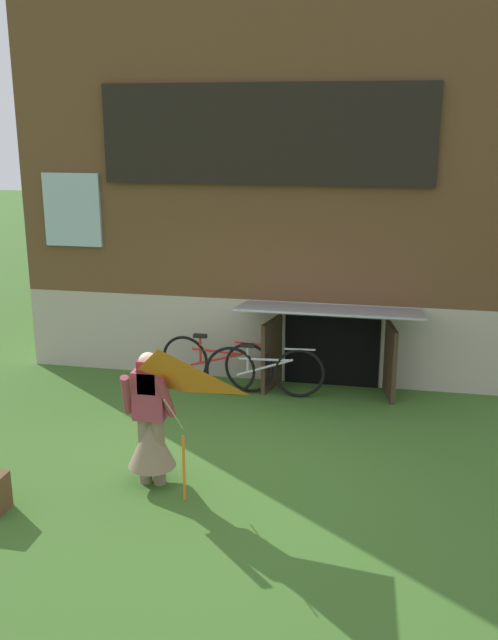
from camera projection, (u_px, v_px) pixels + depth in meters
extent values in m
plane|color=#386023|center=(218.00, 471.00, 8.08)|extent=(60.00, 60.00, 0.00)
cube|color=#ADA393|center=(288.00, 301.00, 13.11)|extent=(7.54, 5.00, 1.25)
cube|color=brown|center=(290.00, 147.00, 12.36)|extent=(7.54, 5.00, 4.24)
cube|color=black|center=(265.00, 134.00, 9.89)|extent=(4.72, 0.08, 1.38)
cube|color=#9EB7C6|center=(265.00, 134.00, 9.91)|extent=(4.56, 0.04, 1.26)
cube|color=#9EB7C6|center=(72.00, 210.00, 10.75)|extent=(0.90, 0.06, 1.10)
cube|color=black|center=(332.00, 351.00, 10.57)|extent=(1.40, 0.03, 1.05)
cube|color=#3D2B1E|center=(272.00, 354.00, 10.46)|extent=(0.22, 0.69, 1.05)
cube|color=#3D2B1E|center=(390.00, 361.00, 10.14)|extent=(0.19, 0.70, 1.05)
cube|color=gray|center=(330.00, 310.00, 9.85)|extent=(2.55, 1.09, 0.18)
cylinder|color=#7F6B51|center=(145.00, 450.00, 7.74)|extent=(0.14, 0.14, 0.76)
cylinder|color=#7F6B51|center=(159.00, 451.00, 7.71)|extent=(0.14, 0.14, 0.76)
cone|color=#7F6B51|center=(151.00, 441.00, 7.69)|extent=(0.52, 0.52, 0.57)
cube|color=#993847|center=(149.00, 395.00, 7.55)|extent=(0.34, 0.20, 0.54)
cylinder|color=#993847|center=(126.00, 395.00, 7.49)|extent=(0.16, 0.31, 0.50)
cylinder|color=#993847|center=(166.00, 398.00, 7.40)|extent=(0.16, 0.31, 0.50)
cube|color=maroon|center=(147.00, 378.00, 7.43)|extent=(0.20, 0.08, 0.36)
sphere|color=#D8AD8E|center=(148.00, 362.00, 7.44)|extent=(0.21, 0.21, 0.21)
pyramid|color=orange|center=(159.00, 393.00, 6.88)|extent=(1.09, 0.83, 0.68)
cylinder|color=beige|center=(174.00, 415.00, 7.27)|extent=(0.01, 0.62, 0.60)
cylinder|color=orange|center=(184.00, 468.00, 7.36)|extent=(0.03, 0.03, 0.74)
torus|color=black|center=(299.00, 373.00, 10.13)|extent=(0.73, 0.11, 0.73)
torus|color=black|center=(230.00, 371.00, 10.23)|extent=(0.73, 0.11, 0.73)
cylinder|color=#ADAFB5|center=(265.00, 360.00, 10.13)|extent=(0.74, 0.10, 0.04)
cylinder|color=#ADAFB5|center=(265.00, 368.00, 10.16)|extent=(0.81, 0.11, 0.29)
cylinder|color=#ADAFB5|center=(248.00, 359.00, 10.15)|extent=(0.04, 0.04, 0.41)
cube|color=black|center=(248.00, 345.00, 10.10)|extent=(0.20, 0.08, 0.05)
cylinder|color=#ADAFB5|center=(300.00, 349.00, 10.03)|extent=(0.44, 0.07, 0.03)
torus|color=black|center=(249.00, 368.00, 10.32)|extent=(0.74, 0.16, 0.75)
torus|color=black|center=(185.00, 360.00, 10.66)|extent=(0.74, 0.16, 0.75)
cylinder|color=red|center=(216.00, 351.00, 10.43)|extent=(0.76, 0.16, 0.04)
cylinder|color=red|center=(216.00, 359.00, 10.47)|extent=(0.83, 0.17, 0.30)
cylinder|color=red|center=(200.00, 349.00, 10.52)|extent=(0.04, 0.04, 0.42)
cube|color=black|center=(200.00, 336.00, 10.46)|extent=(0.20, 0.08, 0.05)
cylinder|color=red|center=(249.00, 344.00, 10.22)|extent=(0.44, 0.10, 0.03)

